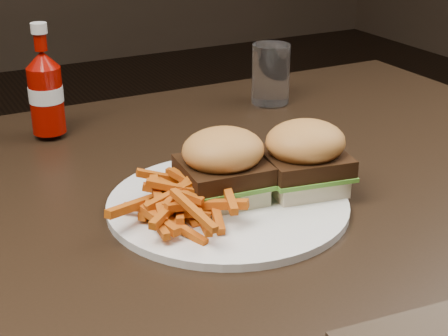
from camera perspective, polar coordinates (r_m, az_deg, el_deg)
name	(u,v)px	position (r m, az deg, el deg)	size (l,w,h in m)	color
dining_table	(215,192)	(0.94, -0.73, -2.01)	(1.20, 0.80, 0.04)	black
plate	(228,204)	(0.85, 0.31, -3.03)	(0.30, 0.30, 0.01)	white
sandwich_half_a	(223,190)	(0.85, -0.07, -1.85)	(0.09, 0.09, 0.02)	beige
sandwich_half_b	(304,181)	(0.88, 6.63, -1.06)	(0.09, 0.09, 0.02)	beige
fries_pile	(179,199)	(0.80, -3.72, -2.59)	(0.12, 0.12, 0.05)	#B5540D
ketchup_bottle	(47,100)	(1.09, -14.53, 5.47)	(0.05, 0.05, 0.10)	#890902
tumbler	(271,74)	(1.22, 3.90, 7.84)	(0.07, 0.07, 0.10)	white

